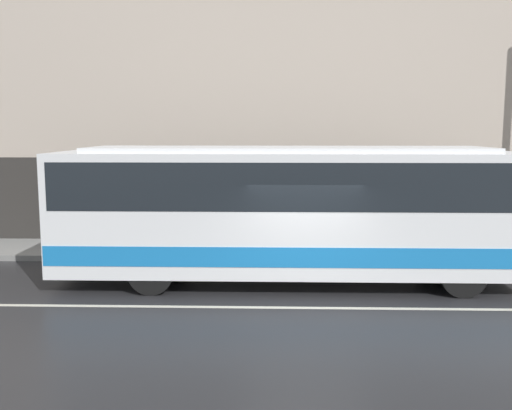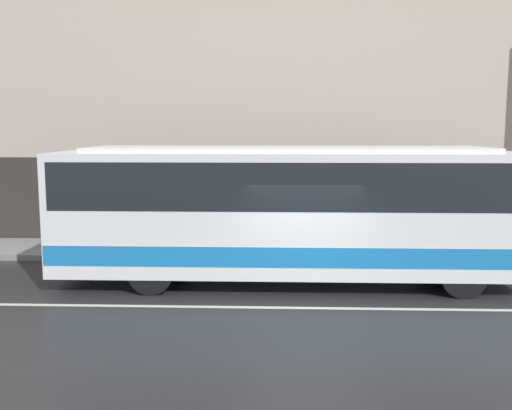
{
  "view_description": "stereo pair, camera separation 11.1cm",
  "coord_description": "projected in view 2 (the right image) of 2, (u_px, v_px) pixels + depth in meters",
  "views": [
    {
      "loc": [
        -0.7,
        -11.49,
        3.68
      ],
      "look_at": [
        -1.1,
        1.99,
        1.89
      ],
      "focal_mm": 40.0,
      "sensor_mm": 36.0,
      "label": 1
    },
    {
      "loc": [
        -0.59,
        -11.48,
        3.68
      ],
      "look_at": [
        -1.1,
        1.99,
        1.89
      ],
      "focal_mm": 40.0,
      "sensor_mm": 36.0,
      "label": 2
    }
  ],
  "objects": [
    {
      "name": "sidewalk",
      "position": [
        297.0,
        251.0,
        17.05
      ],
      "size": [
        60.0,
        2.54,
        0.17
      ],
      "color": "gray",
      "rests_on": "ground_plane"
    },
    {
      "name": "building_facade",
      "position": [
        297.0,
        42.0,
        17.62
      ],
      "size": [
        60.0,
        0.35,
        13.14
      ],
      "color": "#B7A899",
      "rests_on": "ground_plane"
    },
    {
      "name": "lane_stripe",
      "position": [
        305.0,
        308.0,
        11.84
      ],
      "size": [
        54.0,
        0.14,
        0.01
      ],
      "color": "beige",
      "rests_on": "ground_plane"
    },
    {
      "name": "ground_plane",
      "position": [
        305.0,
        308.0,
        11.84
      ],
      "size": [
        60.0,
        60.0,
        0.0
      ],
      "primitive_type": "plane",
      "color": "#262628"
    },
    {
      "name": "transit_bus",
      "position": [
        287.0,
        207.0,
        13.58
      ],
      "size": [
        10.95,
        2.52,
        3.28
      ],
      "color": "white",
      "rests_on": "ground_plane"
    }
  ]
}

